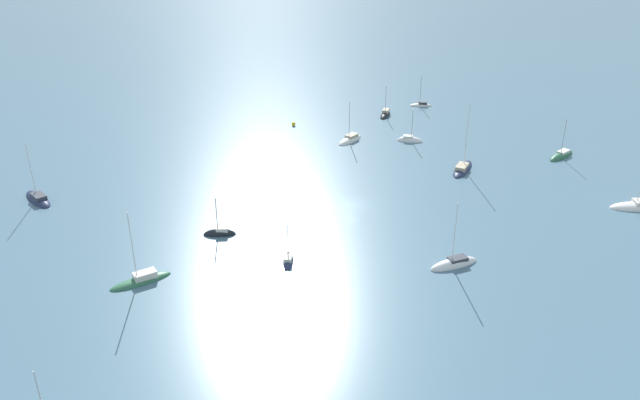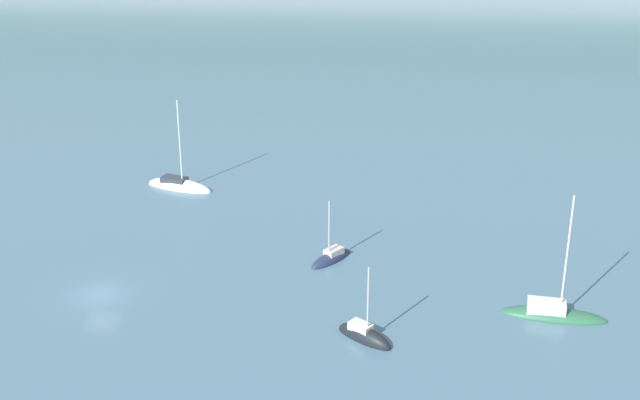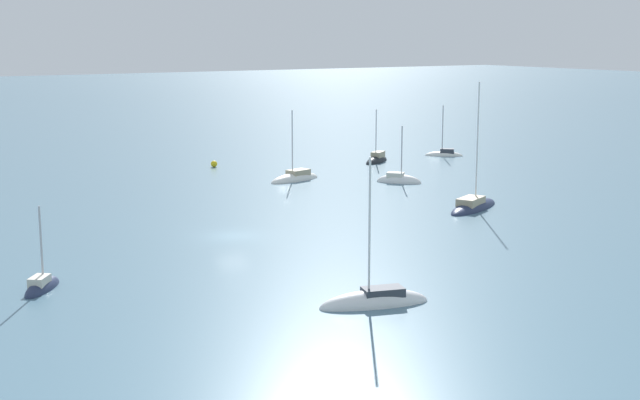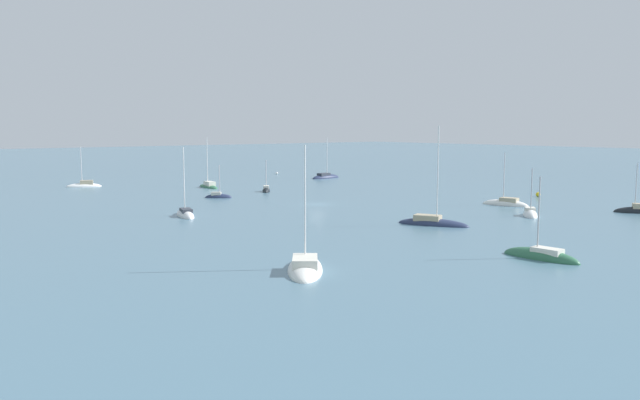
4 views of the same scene
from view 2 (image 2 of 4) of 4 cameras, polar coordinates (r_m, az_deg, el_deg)
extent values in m
plane|color=slate|center=(71.65, -13.92, -5.89)|extent=(600.00, 600.00, 0.00)
ellipsoid|color=black|center=(64.17, 2.87, -8.87)|extent=(4.57, 3.81, 1.90)
cube|color=silver|center=(63.92, 2.62, -8.12)|extent=(1.92, 1.76, 0.62)
cylinder|color=#B2B2B7|center=(62.42, 3.10, -6.48)|extent=(0.14, 0.14, 5.28)
ellipsoid|color=silver|center=(90.01, -8.97, 0.77)|extent=(7.27, 3.74, 1.94)
cube|color=#333842|center=(89.98, -9.31, 1.29)|extent=(2.79, 1.97, 0.54)
cylinder|color=silver|center=(88.11, -8.97, 3.65)|extent=(0.14, 0.14, 8.64)
ellipsoid|color=#232D4C|center=(74.67, 0.70, -3.87)|extent=(3.86, 4.42, 1.38)
cube|color=beige|center=(74.60, 0.89, -3.32)|extent=(1.76, 1.88, 0.59)
cylinder|color=#B2B2B7|center=(73.22, 0.59, -1.90)|extent=(0.14, 0.14, 5.10)
ellipsoid|color=#2D6647|center=(68.93, 14.75, -7.23)|extent=(7.96, 2.94, 1.25)
cube|color=silver|center=(68.50, 14.29, -6.63)|extent=(2.95, 1.76, 0.88)
cylinder|color=silver|center=(66.58, 15.52, -3.48)|extent=(0.14, 0.14, 9.48)
camera|label=1|loc=(129.04, 23.67, 25.71)|focal=35.00mm
camera|label=3|loc=(124.70, 9.75, 14.86)|focal=50.00mm
camera|label=4|loc=(154.36, -34.49, 11.08)|focal=35.00mm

